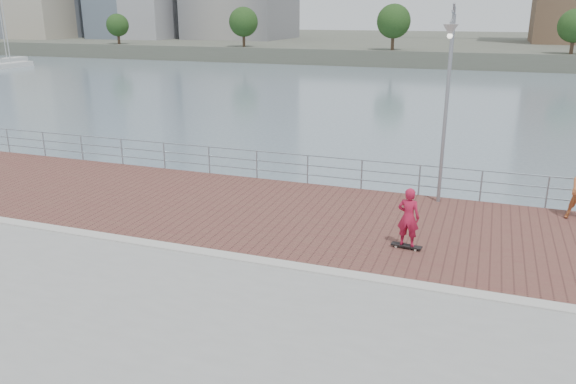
% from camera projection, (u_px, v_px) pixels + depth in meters
% --- Properties ---
extents(water, '(400.00, 400.00, 0.00)m').
position_uv_depth(water, '(263.00, 330.00, 15.11)').
color(water, slate).
rests_on(water, ground).
extents(brick_lane, '(40.00, 6.80, 0.02)m').
position_uv_depth(brick_lane, '(305.00, 216.00, 17.71)').
color(brick_lane, brown).
rests_on(brick_lane, seawall).
extents(curb, '(40.00, 0.40, 0.06)m').
position_uv_depth(curb, '(262.00, 261.00, 14.48)').
color(curb, '#B7B5AD').
rests_on(curb, seawall).
extents(far_shore, '(320.00, 95.00, 2.50)m').
position_uv_depth(far_shore, '(472.00, 44.00, 124.38)').
color(far_shore, '#4C5142').
rests_on(far_shore, ground).
extents(guardrail, '(39.06, 0.06, 1.13)m').
position_uv_depth(guardrail, '(334.00, 168.00, 20.55)').
color(guardrail, '#8C9EA8').
rests_on(guardrail, brick_lane).
extents(street_lamp, '(0.45, 1.30, 6.14)m').
position_uv_depth(street_lamp, '(448.00, 73.00, 17.34)').
color(street_lamp, gray).
rests_on(street_lamp, brick_lane).
extents(skateboard, '(0.85, 0.31, 0.10)m').
position_uv_depth(skateboard, '(406.00, 246.00, 15.27)').
color(skateboard, black).
rests_on(skateboard, brick_lane).
extents(skateboarder, '(0.64, 0.46, 1.64)m').
position_uv_depth(skateboarder, '(408.00, 217.00, 15.01)').
color(skateboarder, '#AA1636').
rests_on(skateboarder, skateboard).
extents(shoreline_trees, '(144.40, 5.13, 6.84)m').
position_uv_depth(shoreline_trees, '(541.00, 24.00, 78.61)').
color(shoreline_trees, '#473323').
rests_on(shoreline_trees, far_shore).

